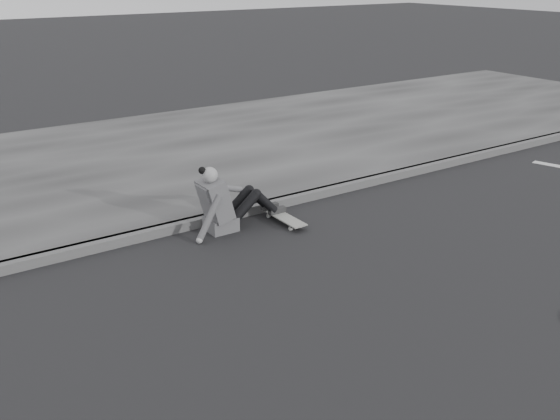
{
  "coord_description": "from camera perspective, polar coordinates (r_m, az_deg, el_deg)",
  "views": [
    {
      "loc": [
        -4.34,
        -4.18,
        3.13
      ],
      "look_at": [
        -0.59,
        1.4,
        0.5
      ],
      "focal_mm": 40.0,
      "sensor_mm": 36.0,
      "label": 1
    }
  ],
  "objects": [
    {
      "name": "seated_woman",
      "position": [
        7.87,
        -5.06,
        0.68
      ],
      "size": [
        1.38,
        0.46,
        0.88
      ],
      "color": "#515153",
      "rests_on": "ground"
    },
    {
      "name": "sidewalk",
      "position": [
        11.13,
        -9.61,
        5.05
      ],
      "size": [
        24.0,
        6.0,
        0.12
      ],
      "primitive_type": "cube",
      "color": "#3A3A3A",
      "rests_on": "ground"
    },
    {
      "name": "curb",
      "position": [
        8.6,
        -1.11,
        0.44
      ],
      "size": [
        24.0,
        0.16,
        0.12
      ],
      "primitive_type": "cube",
      "color": "#4D4D4D",
      "rests_on": "ground"
    },
    {
      "name": "skateboard",
      "position": [
        8.14,
        0.37,
        -0.71
      ],
      "size": [
        0.2,
        0.78,
        0.09
      ],
      "color": "#A3A49E",
      "rests_on": "ground"
    },
    {
      "name": "ground",
      "position": [
        6.79,
        10.86,
        -6.5
      ],
      "size": [
        80.0,
        80.0,
        0.0
      ],
      "primitive_type": "plane",
      "color": "black",
      "rests_on": "ground"
    }
  ]
}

